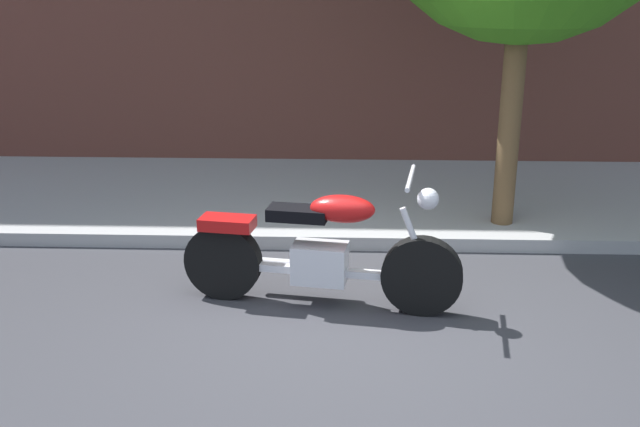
% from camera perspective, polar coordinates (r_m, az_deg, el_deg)
% --- Properties ---
extents(ground_plane, '(60.00, 60.00, 0.00)m').
position_cam_1_polar(ground_plane, '(5.66, 2.29, -9.01)').
color(ground_plane, '#38383D').
extents(sidewalk, '(24.73, 3.21, 0.14)m').
position_cam_1_polar(sidewalk, '(8.67, 2.28, 1.29)').
color(sidewalk, '#A3A3A3').
rests_on(sidewalk, ground).
extents(motorcycle, '(2.29, 0.76, 1.14)m').
position_cam_1_polar(motorcycle, '(5.86, -0.02, -3.13)').
color(motorcycle, black).
rests_on(motorcycle, ground).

